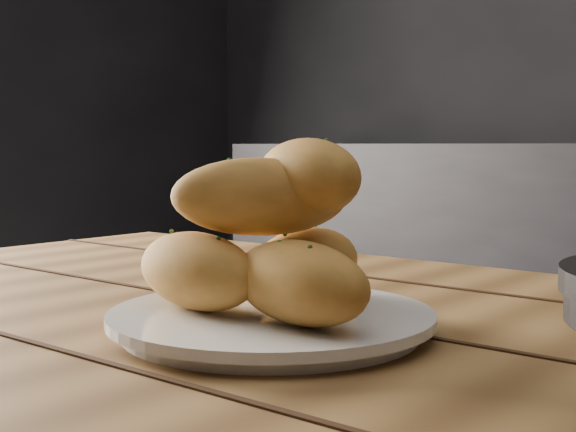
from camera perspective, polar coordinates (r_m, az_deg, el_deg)
The scene contains 2 objects.
plate at distance 0.62m, azimuth -1.18°, elevation -7.49°, with size 0.25×0.25×0.02m.
bread_rolls at distance 0.62m, azimuth -1.12°, elevation -1.62°, with size 0.24×0.20×0.13m.
Camera 1 is at (0.46, -0.55, 0.90)m, focal length 50.00 mm.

